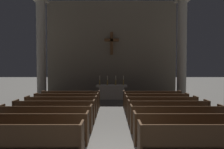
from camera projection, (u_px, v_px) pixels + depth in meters
The scene contains 22 objects.
pew_left_row_1 at pixel (17, 142), 4.76m from camera, with size 3.24×0.50×0.95m.
pew_left_row_2 at pixel (34, 128), 5.83m from camera, with size 3.24×0.50×0.95m.
pew_left_row_3 at pixel (46, 119), 6.90m from camera, with size 3.24×0.50×0.95m.
pew_left_row_4 at pixel (55, 112), 7.97m from camera, with size 3.24×0.50×0.95m.
pew_left_row_5 at pixel (62, 106), 9.04m from camera, with size 3.24×0.50×0.95m.
pew_left_row_6 at pixel (67, 102), 10.11m from camera, with size 3.24×0.50×0.95m.
pew_left_row_7 at pixel (72, 99), 11.17m from camera, with size 3.24×0.50×0.95m.
pew_right_row_1 at pixel (206, 142), 4.75m from camera, with size 3.24×0.50×0.95m.
pew_right_row_2 at pixel (189, 128), 5.82m from camera, with size 3.24×0.50×0.95m.
pew_right_row_3 at pixel (177, 119), 6.89m from camera, with size 3.24×0.50×0.95m.
pew_right_row_4 at pixel (168, 112), 7.96m from camera, with size 3.24×0.50×0.95m.
pew_right_row_5 at pixel (162, 106), 9.03m from camera, with size 3.24×0.50×0.95m.
pew_right_row_6 at pixel (156, 102), 10.10m from camera, with size 3.24×0.50×0.95m.
pew_right_row_7 at pixel (152, 99), 11.16m from camera, with size 3.24×0.50×0.95m.
column_left_second at pixel (42, 51), 13.17m from camera, with size 0.91×0.91×6.84m.
column_right_second at pixel (182, 51), 13.15m from camera, with size 0.91×0.91×6.84m.
altar at pixel (112, 92), 14.10m from camera, with size 2.20×0.90×1.01m.
candlestick_outer_left at pixel (100, 82), 14.08m from camera, with size 0.16×0.16×0.67m.
candlestick_inner_left at pixel (108, 82), 14.07m from camera, with size 0.16×0.16×0.67m.
candlestick_inner_right at pixel (116, 82), 14.07m from camera, with size 0.16×0.16×0.67m.
candlestick_outer_right at pixel (124, 82), 14.07m from camera, with size 0.16×0.16×0.67m.
apse_with_cross at pixel (112, 48), 15.97m from camera, with size 10.40×0.47×7.60m.
Camera 1 is at (0.03, -4.73, 2.28)m, focal length 31.53 mm.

